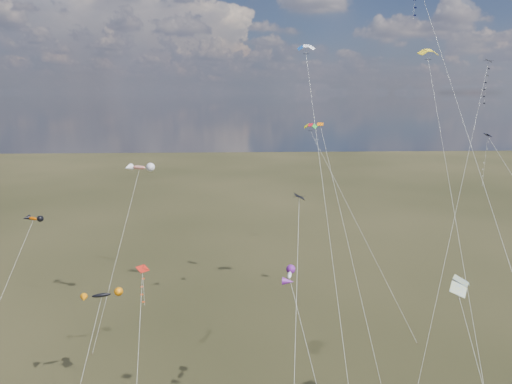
{
  "coord_description": "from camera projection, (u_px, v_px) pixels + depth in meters",
  "views": [
    {
      "loc": [
        -2.27,
        -29.42,
        29.34
      ],
      "look_at": [
        0.0,
        18.0,
        19.0
      ],
      "focal_mm": 32.0,
      "sensor_mm": 36.0,
      "label": 1
    }
  ],
  "objects": [
    {
      "name": "diamond_navy_right",
      "position": [
        494.0,
        172.0,
        49.22
      ],
      "size": [
        10.69,
        17.08,
        25.04
      ],
      "color": "#0E124D",
      "rests_on": "ground"
    },
    {
      "name": "parafoil_yellow",
      "position": [
        429.0,
        52.0,
        54.72
      ],
      "size": [
        2.62,
        23.9,
        34.95
      ],
      "color": "yellow",
      "rests_on": "ground"
    },
    {
      "name": "parafoil_blue_white",
      "position": [
        307.0,
        49.0,
        53.25
      ],
      "size": [
        2.12,
        28.81,
        35.25
      ],
      "color": "blue",
      "rests_on": "ground"
    },
    {
      "name": "novelty_white_purple",
      "position": [
        290.0,
        276.0,
        38.89
      ],
      "size": [
        4.12,
        9.98,
        14.58
      ],
      "color": "silver",
      "rests_on": "ground"
    },
    {
      "name": "parafoil_striped",
      "position": [
        461.0,
        281.0,
        36.22
      ],
      "size": [
        3.29,
        9.76,
        15.49
      ],
      "color": "yellow",
      "rests_on": "ground"
    },
    {
      "name": "diamond_red_low",
      "position": [
        143.0,
        295.0,
        41.05
      ],
      "size": [
        1.28,
        10.07,
        14.05
      ],
      "color": "#B61C11",
      "rests_on": "ground"
    },
    {
      "name": "parafoil_tricolor",
      "position": [
        311.0,
        127.0,
        63.76
      ],
      "size": [
        12.04,
        16.53,
        25.43
      ],
      "color": "#E6DE05",
      "rests_on": "ground"
    },
    {
      "name": "diamond_navy_tall",
      "position": [
        428.0,
        35.0,
        42.63
      ],
      "size": [
        4.59,
        28.24,
        40.64
      ],
      "color": "#0C0C4D",
      "rests_on": "ground"
    },
    {
      "name": "diamond_black_high",
      "position": [
        482.0,
        101.0,
        52.29
      ],
      "size": [
        14.02,
        17.96,
        33.17
      ],
      "color": "black",
      "rests_on": "ground"
    },
    {
      "name": "novelty_redwhite_stripe",
      "position": [
        139.0,
        168.0,
        58.37
      ],
      "size": [
        6.35,
        11.82,
        20.61
      ],
      "color": "red",
      "rests_on": "ground"
    },
    {
      "name": "diamond_black_mid",
      "position": [
        296.0,
        306.0,
        30.82
      ],
      "size": [
        2.55,
        13.99,
        22.08
      ],
      "color": "black",
      "rests_on": "ground"
    },
    {
      "name": "novelty_orange_black",
      "position": [
        33.0,
        219.0,
        52.52
      ],
      "size": [
        6.59,
        8.61,
        15.62
      ],
      "color": "#CE4F00",
      "rests_on": "ground"
    },
    {
      "name": "diamond_orange_center",
      "position": [
        339.0,
        206.0,
        51.08
      ],
      "size": [
        3.67,
        22.05,
        25.75
      ],
      "color": "#E46704",
      "rests_on": "ground"
    },
    {
      "name": "novelty_black_orange",
      "position": [
        101.0,
        296.0,
        43.66
      ],
      "size": [
        3.67,
        9.17,
        10.86
      ],
      "color": "black",
      "rests_on": "ground"
    }
  ]
}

